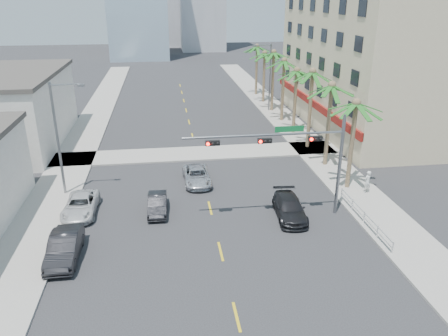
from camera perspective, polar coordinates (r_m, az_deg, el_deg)
name	(u,v)px	position (r m, az deg, el deg)	size (l,w,h in m)	color
ground	(230,292)	(24.46, 0.85, -15.84)	(260.00, 260.00, 0.00)	#262628
sidewalk_right	(319,155)	(44.49, 12.25, 1.73)	(4.00, 120.00, 0.15)	gray
sidewalk_left	(69,167)	(42.81, -19.56, 0.14)	(4.00, 120.00, 0.15)	gray
sidewalk_cross	(197,153)	(43.84, -3.57, 1.91)	(80.00, 4.00, 0.15)	gray
building_right	(377,62)	(55.65, 19.30, 12.90)	(15.25, 28.00, 15.00)	beige
building_left_far	(5,111)	(51.20, -26.73, 6.65)	(11.00, 18.00, 7.20)	beige
traffic_signal_mast	(297,150)	(30.16, 9.48, 2.36)	(11.12, 0.54, 7.20)	slate
palm_tree_0	(356,104)	(35.30, 16.89, 7.98)	(4.80, 4.80, 7.80)	brown
palm_tree_1	(332,86)	(39.89, 13.90, 10.30)	(4.80, 4.80, 8.16)	brown
palm_tree_2	(313,73)	(44.63, 11.51, 12.11)	(4.80, 4.80, 8.52)	brown
palm_tree_3	(297,71)	(49.61, 9.48, 12.36)	(4.80, 4.80, 7.80)	brown
palm_tree_4	(284,61)	(54.49, 7.87, 13.64)	(4.80, 4.80, 8.16)	brown
palm_tree_5	(274,53)	(59.42, 6.52, 14.70)	(4.80, 4.80, 8.52)	brown
palm_tree_6	(265,53)	(64.52, 5.33, 14.67)	(4.80, 4.80, 7.80)	brown
palm_tree_7	(257,47)	(69.52, 4.34, 15.49)	(4.80, 4.80, 8.16)	brown
streetlight_left	(60,134)	(35.48, -20.68, 4.18)	(2.55, 0.25, 9.00)	slate
streetlight_right	(268,74)	(59.67, 5.83, 12.11)	(2.55, 0.25, 9.00)	slate
guardrail	(364,216)	(31.83, 17.86, -5.99)	(0.08, 8.08, 1.00)	silver
car_parked_mid	(64,247)	(28.29, -20.12, -9.71)	(1.66, 4.75, 1.56)	black
car_parked_far	(81,205)	(33.42, -18.22, -4.67)	(2.22, 4.81, 1.34)	silver
car_lane_left	(157,204)	(32.40, -8.70, -4.68)	(1.35, 3.86, 1.27)	black
car_lane_center	(197,176)	(36.93, -3.56, -1.02)	(2.17, 4.71, 1.31)	silver
car_lane_right	(290,208)	(31.67, 8.57, -5.18)	(1.97, 4.85, 1.41)	black
pedestrian	(367,182)	(36.51, 18.21, -1.71)	(0.67, 0.44, 1.83)	silver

